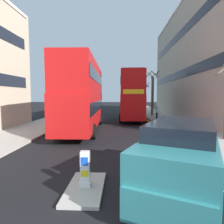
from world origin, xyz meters
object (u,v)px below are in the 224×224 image
Objects in this scene: keep_left_bollard at (85,170)px; double_decker_bus_away at (83,94)px; taxi_minivan at (180,158)px; double_decker_bus_oncoming at (131,95)px; pedestrian_far at (157,113)px.

double_decker_bus_away is (-2.08, 10.31, 2.42)m from keep_left_bollard.
taxi_minivan is at bearing -1.67° from keep_left_bollard.
double_decker_bus_oncoming reaches higher than taxi_minivan.
double_decker_bus_away and double_decker_bus_oncoming have the same top height.
double_decker_bus_away is 9.16m from double_decker_bus_oncoming.
double_decker_bus_oncoming is 6.70× the size of pedestrian_far.
double_decker_bus_away reaches higher than keep_left_bollard.
keep_left_bollard is 10.80m from double_decker_bus_away.
keep_left_bollard is 0.10× the size of double_decker_bus_away.
keep_left_bollard is at bearing -97.49° from double_decker_bus_oncoming.
double_decker_bus_oncoming reaches higher than pedestrian_far.
taxi_minivan reaches higher than pedestrian_far.
double_decker_bus_away is 11.67m from taxi_minivan.
keep_left_bollard is 2.88m from taxi_minivan.
pedestrian_far is (2.82, -1.77, -2.04)m from double_decker_bus_oncoming.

